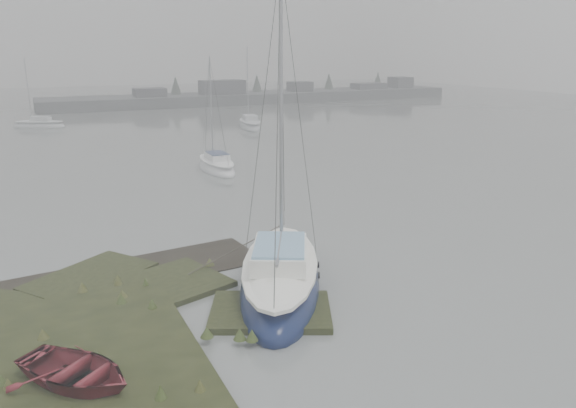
{
  "coord_description": "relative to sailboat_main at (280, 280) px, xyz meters",
  "views": [
    {
      "loc": [
        -5.45,
        -14.32,
        7.58
      ],
      "look_at": [
        3.39,
        4.42,
        1.8
      ],
      "focal_mm": 35.0,
      "sensor_mm": 36.0,
      "label": 1
    }
  ],
  "objects": [
    {
      "name": "dinghy",
      "position": [
        -6.52,
        -3.11,
        0.19
      ],
      "size": [
        3.55,
        3.68,
        0.62
      ],
      "primitive_type": "imported",
      "rotation": [
        0.0,
        0.0,
        0.68
      ],
      "color": "maroon",
      "rests_on": "marsh_bank"
    },
    {
      "name": "far_shoreline",
      "position": [
        25.35,
        60.91,
        0.51
      ],
      "size": [
        60.0,
        8.0,
        4.15
      ],
      "color": "#4C4F51",
      "rests_on": "ground"
    },
    {
      "name": "sailboat_white",
      "position": [
        3.95,
        18.54,
        -0.1
      ],
      "size": [
        1.89,
        5.46,
        7.65
      ],
      "rotation": [
        0.0,
        0.0,
        -0.02
      ],
      "color": "white",
      "rests_on": "ground"
    },
    {
      "name": "sailboat_main",
      "position": [
        0.0,
        0.0,
        0.0
      ],
      "size": [
        5.77,
        8.03,
        10.9
      ],
      "rotation": [
        0.0,
        0.0,
        -0.47
      ],
      "color": "#0C173E",
      "rests_on": "ground"
    },
    {
      "name": "ground",
      "position": [
        -1.49,
        29.02,
        -0.34
      ],
      "size": [
        160.0,
        160.0,
        0.0
      ],
      "primitive_type": "plane",
      "color": "slate",
      "rests_on": "ground"
    },
    {
      "name": "sailboat_far_c",
      "position": [
        -5.56,
        45.09,
        -0.12
      ],
      "size": [
        5.33,
        3.62,
        7.18
      ],
      "rotation": [
        0.0,
        0.0,
        1.15
      ],
      "color": "silver",
      "rests_on": "ground"
    },
    {
      "name": "sailboat_far_b",
      "position": [
        13.14,
        36.05,
        -0.08
      ],
      "size": [
        3.08,
        6.18,
        8.34
      ],
      "rotation": [
        0.0,
        0.0,
        -0.2
      ],
      "color": "#9EA3A6",
      "rests_on": "ground"
    }
  ]
}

